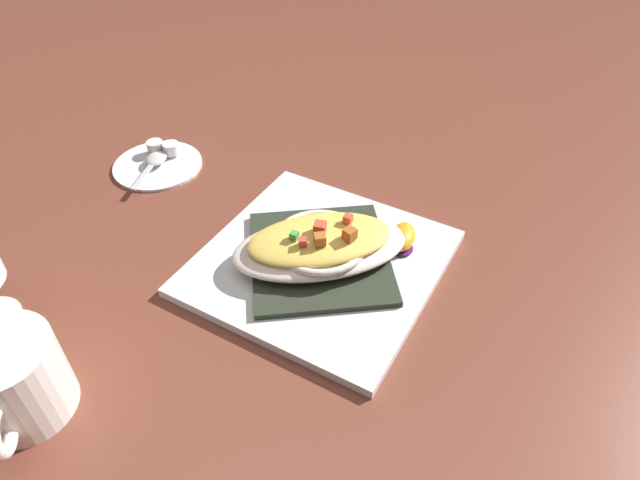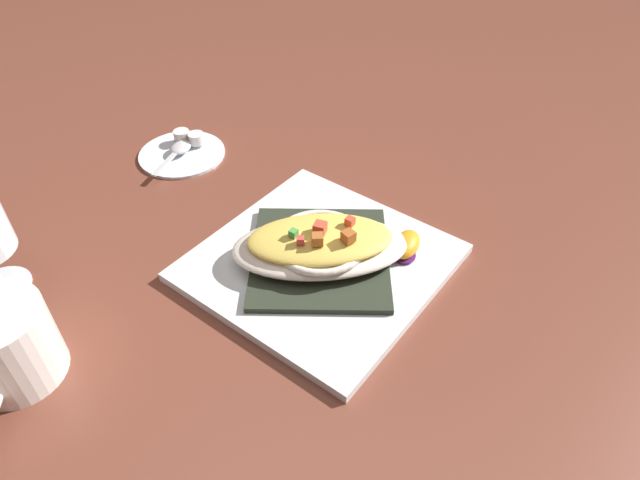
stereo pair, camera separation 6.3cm
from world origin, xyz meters
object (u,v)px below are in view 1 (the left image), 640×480
at_px(orange_garnish, 401,238).
at_px(coffee_mug, 15,384).
at_px(gratin_dish, 320,244).
at_px(spoon, 155,160).
at_px(creamer_cup_1, 155,146).
at_px(creamer_cup_0, 171,148).
at_px(square_plate, 320,263).
at_px(creamer_saucer, 158,164).

distance_m(orange_garnish, coffee_mug, 0.43).
relative_size(gratin_dish, spoon, 2.37).
bearing_deg(creamer_cup_1, creamer_cup_0, 5.05).
distance_m(gratin_dish, creamer_cup_0, 0.32).
height_order(orange_garnish, creamer_cup_1, orange_garnish).
distance_m(square_plate, coffee_mug, 0.33).
xyz_separation_m(gratin_dish, creamer_cup_1, (-0.30, 0.16, -0.02)).
xyz_separation_m(spoon, creamer_cup_0, (0.01, 0.03, 0.00)).
distance_m(orange_garnish, creamer_cup_1, 0.40).
distance_m(coffee_mug, creamer_cup_0, 0.42).
relative_size(square_plate, orange_garnish, 4.41).
height_order(gratin_dish, coffee_mug, coffee_mug).
relative_size(coffee_mug, creamer_saucer, 0.90).
distance_m(gratin_dish, orange_garnish, 0.10).
xyz_separation_m(creamer_saucer, creamer_cup_0, (0.01, 0.03, 0.01)).
bearing_deg(creamer_saucer, gratin_dish, -24.94).
xyz_separation_m(creamer_cup_0, creamer_cup_1, (-0.03, -0.00, 0.00)).
bearing_deg(orange_garnish, spoon, 168.35).
bearing_deg(coffee_mug, orange_garnish, 46.36).
bearing_deg(creamer_saucer, orange_garnish, -12.24).
distance_m(orange_garnish, creamer_cup_0, 0.38).
relative_size(coffee_mug, creamer_cup_0, 4.80).
height_order(creamer_saucer, spoon, spoon).
xyz_separation_m(coffee_mug, spoon, (-0.08, 0.39, -0.02)).
xyz_separation_m(coffee_mug, creamer_cup_0, (-0.07, 0.42, -0.02)).
bearing_deg(creamer_cup_0, square_plate, -30.10).
bearing_deg(creamer_cup_1, coffee_mug, -77.42).
xyz_separation_m(orange_garnish, creamer_saucer, (-0.37, 0.08, -0.02)).
xyz_separation_m(square_plate, gratin_dish, (0.00, -0.00, 0.03)).
bearing_deg(gratin_dish, creamer_cup_1, 152.33).
height_order(square_plate, creamer_cup_0, creamer_cup_0).
bearing_deg(spoon, creamer_cup_1, 117.69).
xyz_separation_m(gratin_dish, orange_garnish, (0.09, 0.05, -0.02)).
relative_size(gratin_dish, orange_garnish, 3.83).
height_order(orange_garnish, creamer_saucer, orange_garnish).
xyz_separation_m(orange_garnish, spoon, (-0.37, 0.08, -0.01)).
xyz_separation_m(gratin_dish, coffee_mug, (-0.21, -0.26, 0.00)).
height_order(gratin_dish, creamer_cup_0, gratin_dish).
distance_m(square_plate, spoon, 0.31).
bearing_deg(square_plate, orange_garnish, 31.35).
bearing_deg(coffee_mug, gratin_dish, 50.86).
height_order(square_plate, creamer_cup_1, creamer_cup_1).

